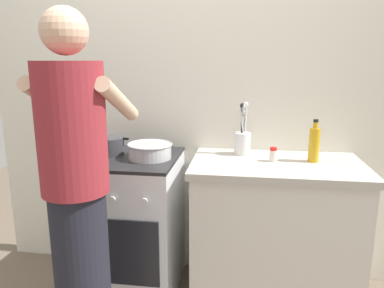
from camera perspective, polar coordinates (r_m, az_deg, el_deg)
back_wall at (r=2.46m, az=4.76°, el=7.54°), size 3.20×0.10×2.50m
countertop at (r=2.35m, az=12.63°, el=-13.38°), size 1.00×0.60×0.90m
stove_range at (r=2.44m, az=-9.46°, el=-12.24°), size 0.60×0.62×0.90m
pot at (r=2.36m, az=-12.80°, el=-0.25°), size 0.26×0.19×0.11m
mixing_bowl at (r=2.22m, az=-6.62°, el=-0.95°), size 0.27×0.27×0.09m
utensil_crock at (r=2.31m, az=7.91°, el=0.69°), size 0.10×0.10×0.33m
spice_bottle at (r=2.19m, az=12.58°, el=-1.63°), size 0.04×0.04×0.08m
oil_bottle at (r=2.23m, az=18.55°, el=-0.01°), size 0.06×0.06×0.25m
person at (r=1.77m, az=-17.48°, el=-8.27°), size 0.41×0.50×1.70m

